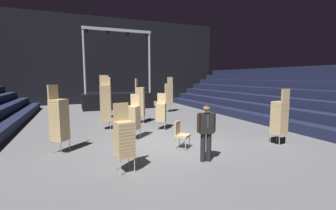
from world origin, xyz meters
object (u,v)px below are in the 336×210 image
at_px(chair_stack_aisle_left, 124,138).
at_px(loose_chair_near_man, 181,133).
at_px(chair_stack_mid_right, 133,117).
at_px(chair_stack_mid_left, 140,101).
at_px(stage_riser, 117,99).
at_px(chair_stack_rear_right, 279,117).
at_px(chair_stack_front_right, 105,103).
at_px(man_with_tie, 206,129).
at_px(chair_stack_front_left, 106,98).
at_px(chair_stack_mid_centre, 169,95).
at_px(chair_stack_rear_left, 161,111).
at_px(chair_stack_rear_centre, 59,119).

height_order(chair_stack_aisle_left, loose_chair_near_man, chair_stack_aisle_left).
bearing_deg(chair_stack_mid_right, chair_stack_mid_left, -67.14).
xyz_separation_m(stage_riser, chair_stack_rear_right, (3.69, -12.69, 0.31)).
distance_m(stage_riser, chair_stack_front_right, 7.96).
relative_size(chair_stack_rear_right, chair_stack_aisle_left, 1.14).
relative_size(man_with_tie, chair_stack_front_left, 0.69).
bearing_deg(chair_stack_front_right, chair_stack_mid_centre, -139.73).
bearing_deg(loose_chair_near_man, man_with_tie, 52.88).
bearing_deg(chair_stack_front_right, man_with_tie, 112.20).
height_order(chair_stack_front_right, chair_stack_mid_left, chair_stack_front_right).
xyz_separation_m(stage_riser, chair_stack_mid_left, (0.06, -6.83, 0.48)).
height_order(chair_stack_front_right, chair_stack_rear_left, chair_stack_front_right).
relative_size(chair_stack_rear_left, chair_stack_rear_right, 0.83).
distance_m(chair_stack_front_left, chair_stack_front_right, 3.23).
height_order(man_with_tie, loose_chair_near_man, man_with_tie).
bearing_deg(chair_stack_rear_left, stage_riser, -56.26).
bearing_deg(chair_stack_rear_right, chair_stack_mid_right, 143.28).
bearing_deg(chair_stack_front_right, chair_stack_mid_right, 110.37).
xyz_separation_m(chair_stack_mid_left, chair_stack_rear_right, (3.63, -5.86, -0.17)).
distance_m(stage_riser, chair_stack_aisle_left, 13.18).
relative_size(man_with_tie, chair_stack_rear_centre, 0.77).
relative_size(chair_stack_front_right, chair_stack_aisle_left, 1.43).
bearing_deg(chair_stack_mid_centre, chair_stack_rear_centre, -138.08).
relative_size(chair_stack_front_left, chair_stack_mid_left, 1.04).
relative_size(chair_stack_mid_left, chair_stack_rear_centre, 1.08).
xyz_separation_m(chair_stack_mid_centre, chair_stack_rear_centre, (-6.74, -7.04, -0.13)).
bearing_deg(chair_stack_rear_centre, stage_riser, -159.12).
bearing_deg(chair_stack_front_right, stage_riser, -103.14).
height_order(chair_stack_rear_centre, chair_stack_aisle_left, chair_stack_rear_centre).
bearing_deg(chair_stack_rear_left, man_with_tie, 116.92).
height_order(chair_stack_front_left, chair_stack_rear_left, chair_stack_front_left).
bearing_deg(loose_chair_near_man, chair_stack_mid_left, -130.87).
relative_size(chair_stack_front_left, chair_stack_rear_left, 1.45).
bearing_deg(man_with_tie, stage_riser, -77.36).
distance_m(chair_stack_front_left, chair_stack_mid_left, 2.76).
height_order(stage_riser, chair_stack_rear_right, stage_riser).
relative_size(chair_stack_rear_left, chair_stack_aisle_left, 0.95).
xyz_separation_m(stage_riser, chair_stack_mid_centre, (3.05, -3.62, 0.52)).
bearing_deg(chair_stack_front_right, chair_stack_front_left, -97.37).
distance_m(stage_riser, chair_stack_rear_centre, 11.29).
xyz_separation_m(chair_stack_mid_left, chair_stack_rear_left, (0.49, -1.91, -0.34)).
bearing_deg(stage_riser, chair_stack_aisle_left, -98.98).
xyz_separation_m(chair_stack_front_left, chair_stack_rear_centre, (-2.27, -6.15, -0.13)).
relative_size(chair_stack_front_left, chair_stack_rear_right, 1.21).
distance_m(chair_stack_mid_right, chair_stack_rear_right, 5.49).
distance_m(man_with_tie, chair_stack_rear_centre, 4.73).
height_order(chair_stack_front_left, chair_stack_mid_centre, same).
bearing_deg(chair_stack_rear_right, chair_stack_mid_centre, 87.37).
xyz_separation_m(chair_stack_aisle_left, loose_chair_near_man, (2.23, 1.30, -0.37)).
distance_m(chair_stack_mid_right, loose_chair_near_man, 2.20).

